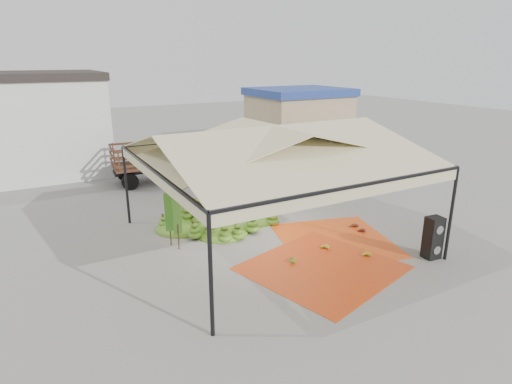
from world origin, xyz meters
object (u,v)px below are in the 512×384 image
speaker_stack (433,238)px  truck_right (307,150)px  banana_heap (221,211)px  truck_left (177,156)px  vendor (216,186)px

speaker_stack → truck_right: bearing=80.4°
banana_heap → truck_left: (0.69, 6.88, 0.73)m
banana_heap → speaker_stack: 7.50m
banana_heap → truck_right: (7.53, 4.96, 0.69)m
speaker_stack → vendor: 8.86m
banana_heap → truck_right: bearing=33.4°
truck_right → vendor: bearing=-132.4°
banana_heap → truck_left: 6.95m
truck_left → truck_right: (6.84, -1.92, -0.03)m
truck_right → banana_heap: bearing=-122.0°
vendor → truck_right: bearing=-153.2°
truck_left → truck_right: size_ratio=1.00×
vendor → truck_left: bearing=-85.9°
speaker_stack → truck_left: size_ratio=0.23×
truck_left → speaker_stack: bearing=-68.2°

